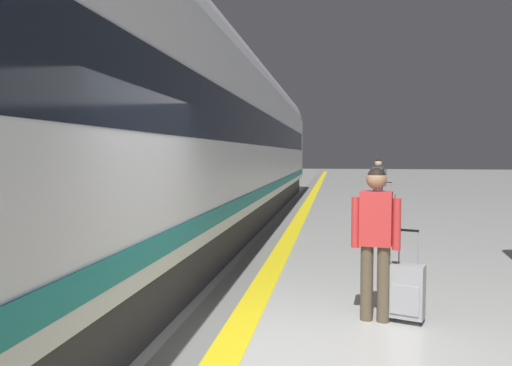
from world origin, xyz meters
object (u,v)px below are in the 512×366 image
Objects in this scene: high_speed_train at (198,128)px; rolling_suitcase_foreground at (407,291)px; suitcase_near at (389,202)px; traveller_foreground at (376,233)px; passenger_near at (378,181)px.

high_speed_train reaches higher than rolling_suitcase_foreground.
rolling_suitcase_foreground reaches higher than suitcase_near.
high_speed_train is 6.73m from traveller_foreground.
high_speed_train is at bearing 123.37° from traveller_foreground.
rolling_suitcase_foreground is (0.35, -0.00, -0.65)m from traveller_foreground.
suitcase_near is (1.27, 10.77, -0.68)m from traveller_foreground.
rolling_suitcase_foreground is 10.81m from suitcase_near.
suitcase_near is at bearing 85.10° from rolling_suitcase_foreground.
passenger_near is (0.95, 11.10, -0.00)m from traveller_foreground.
passenger_near reaches higher than rolling_suitcase_foreground.
traveller_foreground is at bearing 179.40° from rolling_suitcase_foreground.
high_speed_train is at bearing -132.73° from suitcase_near.
traveller_foreground is at bearing -56.63° from high_speed_train.
high_speed_train is 31.32× the size of suitcase_near.
passenger_near is 1.74× the size of suitcase_near.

